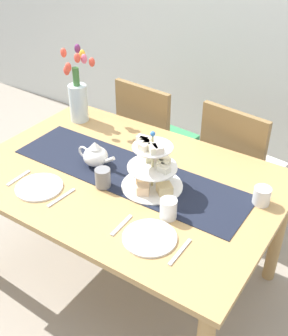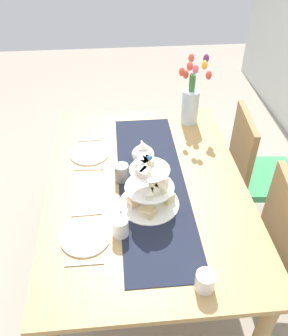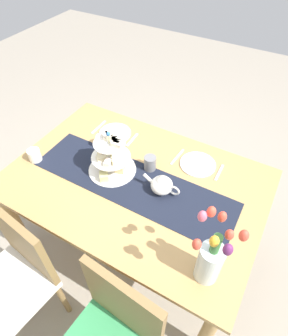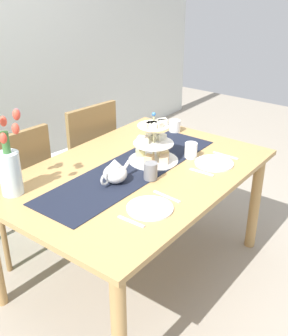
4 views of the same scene
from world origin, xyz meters
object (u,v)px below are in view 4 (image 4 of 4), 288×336
at_px(cream_jug, 175,126).
at_px(mug_white_text, 191,150).
at_px(teapot, 115,173).
at_px(knife_left, 167,197).
at_px(dinner_plate_right, 214,163).
at_px(knife_right, 225,155).
at_px(chair_left, 15,187).
at_px(tulip_vase, 9,164).
at_px(fork_left, 131,221).
at_px(mug_grey, 151,171).
at_px(fork_right, 202,172).
at_px(chair_right, 84,155).
at_px(dining_table, 136,185).
at_px(tiered_cake_stand, 154,145).
at_px(dinner_plate_left, 150,208).

height_order(cream_jug, mug_white_text, mug_white_text).
distance_m(teapot, knife_left, 0.32).
distance_m(dinner_plate_right, knife_right, 0.15).
relative_size(chair_left, teapot, 3.82).
height_order(tulip_vase, fork_left, tulip_vase).
xyz_separation_m(cream_jug, mug_grey, (-0.69, -0.30, 0.01)).
relative_size(tulip_vase, knife_right, 2.64).
xyz_separation_m(fork_left, mug_white_text, (0.78, 0.16, 0.04)).
bearing_deg(fork_right, cream_jug, 47.25).
xyz_separation_m(chair_right, fork_right, (-0.12, -1.07, 0.23)).
bearing_deg(chair_left, tulip_vase, -124.40).
bearing_deg(dining_table, teapot, 180.00).
height_order(cream_jug, knife_right, cream_jug).
distance_m(chair_left, tiered_cake_stand, 0.96).
relative_size(cream_jug, mug_white_text, 0.89).
height_order(fork_right, mug_white_text, mug_white_text).
bearing_deg(knife_right, cream_jug, 72.16).
height_order(fork_right, mug_grey, mug_grey).
relative_size(chair_right, tulip_vase, 2.03).
xyz_separation_m(teapot, mug_grey, (0.15, -0.13, -0.01)).
height_order(chair_left, mug_grey, chair_left).
bearing_deg(dining_table, dinner_plate_left, -132.65).
bearing_deg(dinner_plate_right, fork_left, 180.00).
distance_m(teapot, cream_jug, 0.85).
height_order(tulip_vase, mug_grey, tulip_vase).
distance_m(dinner_plate_left, fork_right, 0.49).
bearing_deg(cream_jug, dinner_plate_right, -121.93).
bearing_deg(fork_right, dinner_plate_left, 180.00).
height_order(dinner_plate_right, mug_white_text, mug_white_text).
xyz_separation_m(tulip_vase, dinner_plate_right, (0.94, -0.66, -0.16)).
height_order(knife_left, dinner_plate_right, dinner_plate_right).
distance_m(teapot, dinner_plate_right, 0.62).
distance_m(chair_right, tulip_vase, 1.08).
xyz_separation_m(chair_right, tulip_vase, (-0.92, -0.41, 0.39)).
distance_m(chair_left, dinner_plate_right, 1.28).
height_order(dinner_plate_left, dinner_plate_right, same).
height_order(dining_table, cream_jug, cream_jug).
bearing_deg(dinner_plate_left, mug_white_text, 14.17).
xyz_separation_m(tulip_vase, knife_left, (0.45, -0.66, -0.16)).
bearing_deg(mug_white_text, fork_right, -131.04).
bearing_deg(knife_right, tulip_vase, 148.81).
height_order(teapot, knife_left, teapot).
bearing_deg(tulip_vase, chair_left, 55.60).
xyz_separation_m(knife_right, mug_white_text, (-0.15, 0.16, 0.04)).
bearing_deg(fork_right, dinner_plate_right, 0.00).
height_order(teapot, cream_jug, teapot).
bearing_deg(fork_right, knife_left, 180.00).
bearing_deg(chair_right, dining_table, -113.18).
xyz_separation_m(fork_left, knife_right, (0.93, 0.00, 0.00)).
height_order(chair_left, cream_jug, chair_left).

